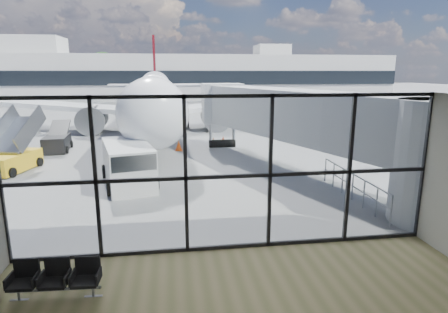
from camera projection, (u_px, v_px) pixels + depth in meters
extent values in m
plane|color=slate|center=(182.00, 111.00, 49.61)|extent=(220.00, 220.00, 0.00)
cube|color=silver|center=(266.00, 108.00, 6.15)|extent=(12.00, 8.00, 0.02)
cube|color=white|center=(229.00, 175.00, 10.51)|extent=(12.00, 0.04, 4.50)
cube|color=black|center=(228.00, 246.00, 10.99)|extent=(12.00, 0.12, 0.10)
cube|color=black|center=(229.00, 176.00, 10.52)|extent=(12.00, 0.12, 0.10)
cube|color=black|center=(229.00, 96.00, 10.02)|extent=(12.00, 0.12, 0.10)
cube|color=black|center=(0.00, 184.00, 9.67)|extent=(0.10, 0.12, 4.50)
cube|color=black|center=(96.00, 180.00, 10.01)|extent=(0.10, 0.12, 4.50)
cube|color=black|center=(186.00, 176.00, 10.34)|extent=(0.10, 0.12, 4.50)
cube|color=black|center=(270.00, 173.00, 10.67)|extent=(0.10, 0.12, 4.50)
cube|color=black|center=(349.00, 170.00, 11.01)|extent=(0.10, 0.12, 4.50)
cube|color=black|center=(424.00, 167.00, 11.34)|extent=(0.10, 0.12, 4.50)
cylinder|color=#9B9DA0|center=(436.00, 163.00, 12.50)|extent=(2.80, 2.80, 4.20)
cube|color=#9B9DA0|center=(294.00, 114.00, 18.69)|extent=(7.45, 14.81, 2.40)
cube|color=#9B9DA0|center=(222.00, 103.00, 25.08)|extent=(2.60, 2.20, 2.60)
cylinder|color=gray|center=(211.00, 134.00, 25.43)|extent=(0.20, 0.20, 1.80)
cylinder|color=gray|center=(234.00, 134.00, 25.66)|extent=(0.20, 0.20, 1.80)
cylinder|color=black|center=(222.00, 143.00, 25.69)|extent=(1.80, 0.56, 0.56)
cylinder|color=gray|center=(391.00, 211.00, 12.43)|extent=(0.06, 0.06, 1.10)
cylinder|color=gray|center=(376.00, 202.00, 13.30)|extent=(0.06, 0.06, 1.10)
cylinder|color=gray|center=(364.00, 194.00, 14.17)|extent=(0.06, 0.06, 1.10)
cylinder|color=gray|center=(352.00, 187.00, 15.04)|extent=(0.06, 0.06, 1.10)
cylinder|color=gray|center=(342.00, 181.00, 15.91)|extent=(0.06, 0.06, 1.10)
cylinder|color=gray|center=(333.00, 175.00, 16.78)|extent=(0.06, 0.06, 1.10)
cylinder|color=gray|center=(325.00, 170.00, 17.64)|extent=(0.06, 0.06, 1.10)
cylinder|color=gray|center=(353.00, 174.00, 14.92)|extent=(0.06, 5.40, 0.06)
cylinder|color=gray|center=(352.00, 186.00, 15.03)|extent=(0.06, 5.40, 0.06)
cube|color=#B4B5AF|center=(178.00, 77.00, 69.95)|extent=(80.00, 12.00, 8.00)
cube|color=black|center=(178.00, 78.00, 64.06)|extent=(80.00, 0.20, 2.40)
cube|color=#B4B5AF|center=(33.00, 45.00, 65.26)|extent=(10.00, 8.00, 3.00)
cube|color=#B4B5AF|center=(272.00, 50.00, 71.34)|extent=(6.00, 6.00, 2.00)
cylinder|color=#382619|center=(13.00, 88.00, 75.53)|extent=(0.50, 0.50, 3.42)
sphere|color=#133315|center=(10.00, 67.00, 74.60)|extent=(6.27, 6.27, 6.27)
cylinder|color=#382619|center=(44.00, 90.00, 76.45)|extent=(0.50, 0.50, 2.70)
sphere|color=#133315|center=(42.00, 74.00, 75.71)|extent=(4.95, 4.95, 4.95)
cylinder|color=#382619|center=(75.00, 89.00, 77.24)|extent=(0.50, 0.50, 3.06)
sphere|color=#133315|center=(73.00, 70.00, 76.41)|extent=(5.61, 5.61, 5.61)
cylinder|color=#382619|center=(105.00, 88.00, 78.03)|extent=(0.50, 0.50, 3.42)
sphere|color=#133315|center=(103.00, 67.00, 77.10)|extent=(6.27, 6.27, 6.27)
cube|color=gray|center=(56.00, 289.00, 8.53)|extent=(2.02, 0.18, 0.04)
cube|color=black|center=(23.00, 284.00, 8.43)|extent=(0.60, 0.56, 0.07)
cube|color=black|center=(27.00, 269.00, 8.62)|extent=(0.57, 0.10, 0.50)
cube|color=black|center=(55.00, 283.00, 8.49)|extent=(0.60, 0.56, 0.07)
cube|color=black|center=(58.00, 267.00, 8.68)|extent=(0.57, 0.10, 0.50)
cube|color=black|center=(86.00, 281.00, 8.55)|extent=(0.60, 0.56, 0.07)
cube|color=black|center=(88.00, 266.00, 8.74)|extent=(0.57, 0.10, 0.50)
cylinder|color=gray|center=(19.00, 296.00, 8.48)|extent=(0.05, 0.05, 0.23)
cylinder|color=gray|center=(93.00, 292.00, 8.62)|extent=(0.05, 0.05, 0.23)
cylinder|color=white|center=(155.00, 96.00, 33.16)|extent=(4.59, 29.95, 3.68)
sphere|color=white|center=(153.00, 114.00, 18.83)|extent=(3.68, 3.68, 3.68)
cone|color=white|center=(155.00, 85.00, 49.82)|extent=(3.86, 6.08, 3.68)
cube|color=black|center=(152.00, 103.00, 19.29)|extent=(2.22, 1.26, 0.50)
cube|color=white|center=(57.00, 106.00, 32.89)|extent=(15.28, 7.43, 1.18)
cylinder|color=black|center=(94.00, 119.00, 31.75)|extent=(2.19, 3.45, 2.09)
cube|color=white|center=(130.00, 85.00, 48.79)|extent=(5.70, 2.74, 0.18)
cube|color=white|center=(245.00, 103.00, 35.73)|extent=(15.19, 8.23, 1.18)
cylinder|color=black|center=(214.00, 116.00, 33.49)|extent=(2.19, 3.45, 2.09)
cube|color=white|center=(179.00, 84.00, 49.86)|extent=(5.74, 3.04, 0.18)
cube|color=#4D0B11|center=(154.00, 60.00, 49.09)|extent=(0.41, 3.79, 5.97)
cylinder|color=gray|center=(155.00, 150.00, 21.25)|extent=(0.20, 0.20, 1.39)
cylinder|color=black|center=(155.00, 156.00, 21.32)|extent=(0.27, 0.70, 0.70)
cylinder|color=black|center=(124.00, 124.00, 33.74)|extent=(0.48, 0.97, 0.96)
cylinder|color=black|center=(186.00, 123.00, 34.67)|extent=(0.48, 0.97, 0.96)
cube|color=silver|center=(128.00, 164.00, 17.11)|extent=(2.84, 4.69, 1.90)
cube|color=black|center=(132.00, 160.00, 15.53)|extent=(2.02, 1.52, 0.67)
cylinder|color=black|center=(110.00, 188.00, 15.62)|extent=(0.38, 0.70, 0.67)
cylinder|color=black|center=(155.00, 183.00, 16.29)|extent=(0.38, 0.70, 0.67)
cylinder|color=black|center=(105.00, 171.00, 18.21)|extent=(0.38, 0.70, 0.67)
cylinder|color=black|center=(144.00, 168.00, 18.88)|extent=(0.38, 0.70, 0.67)
cube|color=black|center=(57.00, 143.00, 24.35)|extent=(1.65, 3.06, 0.98)
cube|color=black|center=(59.00, 129.00, 25.30)|extent=(1.41, 2.55, 1.01)
cylinder|color=black|center=(43.00, 151.00, 23.32)|extent=(0.24, 0.51, 0.49)
cylinder|color=black|center=(66.00, 150.00, 23.64)|extent=(0.24, 0.51, 0.49)
cylinder|color=black|center=(49.00, 145.00, 25.18)|extent=(0.24, 0.51, 0.49)
cylinder|color=black|center=(71.00, 144.00, 25.50)|extent=(0.24, 0.51, 0.49)
cube|color=gold|center=(10.00, 162.00, 19.46)|extent=(2.54, 3.49, 0.89)
cube|color=gray|center=(18.00, 134.00, 20.04)|extent=(2.17, 2.85, 1.65)
cylinder|color=black|center=(12.00, 172.00, 18.33)|extent=(0.34, 0.53, 0.49)
cylinder|color=black|center=(9.00, 161.00, 20.70)|extent=(0.34, 0.53, 0.49)
cylinder|color=black|center=(39.00, 162.00, 20.50)|extent=(0.34, 0.53, 0.49)
cube|color=#D9500B|center=(213.00, 146.00, 26.15)|extent=(0.43, 0.43, 0.03)
cone|color=#D9500B|center=(213.00, 142.00, 26.09)|extent=(0.41, 0.41, 0.61)
cube|color=#FF520D|center=(179.00, 150.00, 24.63)|extent=(0.46, 0.46, 0.03)
cone|color=#FF520D|center=(179.00, 146.00, 24.56)|extent=(0.44, 0.44, 0.66)
cube|color=#EF390C|center=(223.00, 143.00, 26.98)|extent=(0.39, 0.39, 0.03)
cone|color=#EF390C|center=(223.00, 140.00, 26.92)|extent=(0.37, 0.37, 0.56)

